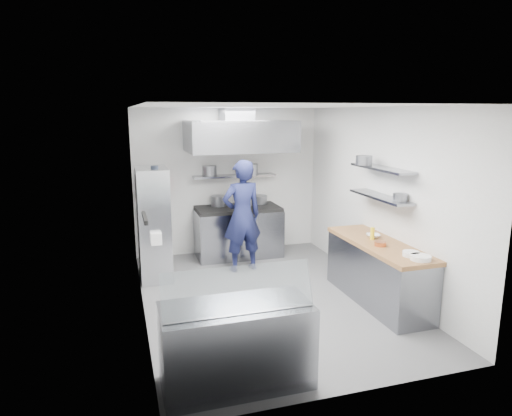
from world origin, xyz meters
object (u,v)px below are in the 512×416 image
object	(u,v)px
chef	(242,216)
display_case	(236,345)
wire_rack	(153,223)
gas_range	(238,233)

from	to	relation	value
chef	display_case	world-z (taller)	chef
wire_rack	display_case	bearing A→B (deg)	-81.10
chef	wire_rack	size ratio (longest dim) A/B	1.05
gas_range	display_case	size ratio (longest dim) A/B	1.07
wire_rack	display_case	size ratio (longest dim) A/B	1.23
chef	display_case	size ratio (longest dim) A/B	1.29
chef	gas_range	bearing A→B (deg)	-107.97
gas_range	display_case	world-z (taller)	gas_range
gas_range	wire_rack	size ratio (longest dim) A/B	0.86
gas_range	wire_rack	world-z (taller)	wire_rack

